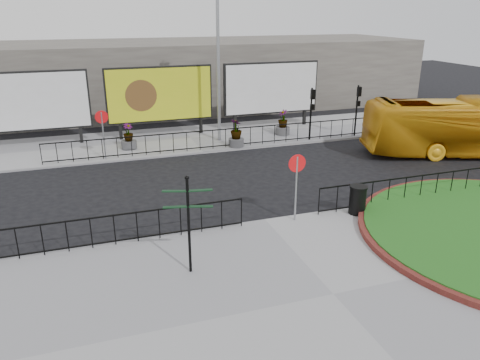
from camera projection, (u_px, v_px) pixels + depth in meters
name	position (u px, v px, depth m)	size (l,w,h in m)	color
ground	(265.00, 222.00, 16.99)	(90.00, 90.00, 0.00)	black
pavement_near	(333.00, 296.00, 12.53)	(30.00, 10.00, 0.12)	gray
pavement_far	(190.00, 139.00, 27.65)	(44.00, 6.00, 0.12)	gray
railing_near_left	(91.00, 233.00, 14.69)	(10.00, 0.10, 1.10)	black
railing_near_right	(421.00, 187.00, 18.45)	(9.00, 0.10, 1.10)	black
railing_far	(219.00, 139.00, 25.33)	(18.00, 0.10, 1.10)	black
speed_sign_far	(102.00, 124.00, 23.20)	(0.64, 0.07, 2.47)	gray
speed_sign_near	(297.00, 173.00, 16.28)	(0.64, 0.07, 2.47)	gray
billboard_left	(30.00, 102.00, 25.08)	(6.20, 0.31, 4.10)	black
billboard_mid	(160.00, 95.00, 27.18)	(6.20, 0.31, 4.10)	black
billboard_right	(271.00, 88.00, 29.29)	(6.20, 0.31, 4.10)	black
lamp_post	(218.00, 57.00, 25.57)	(0.74, 0.18, 9.23)	gray
signal_pole_a	(312.00, 106.00, 26.53)	(0.22, 0.26, 3.00)	black
signal_pole_b	(358.00, 103.00, 27.43)	(0.22, 0.26, 3.00)	black
building_backdrop	(160.00, 75.00, 35.70)	(40.00, 10.00, 5.00)	slate
fingerpost_sign	(188.00, 215.00, 12.98)	(1.38, 0.55, 2.96)	black
litter_bin	(358.00, 200.00, 17.26)	(0.65, 0.65, 1.08)	black
bus	(470.00, 127.00, 24.37)	(2.52, 10.77, 3.00)	orange
planter_a	(129.00, 139.00, 25.31)	(0.84, 0.84, 1.40)	#4C4C4F
planter_b	(236.00, 135.00, 25.69)	(0.86, 0.86, 1.54)	#4C4C4F
planter_c	(283.00, 124.00, 28.17)	(0.86, 0.86, 1.51)	#4C4C4F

